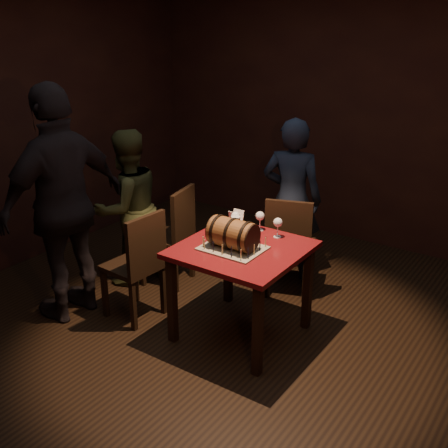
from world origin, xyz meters
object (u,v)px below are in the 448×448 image
object	(u,v)px
wine_glass_mid	(260,217)
person_left_front	(64,205)
wine_glass_left	(235,217)
wine_glass_right	(278,223)
person_left_rear	(127,208)
chair_back	(289,242)
chair_left_rear	(174,231)
pint_of_ale	(236,226)
person_back	(292,200)
pub_table	(242,260)
chair_left_front	(139,261)
barrel_cake	(233,234)

from	to	relation	value
wine_glass_mid	person_left_front	distance (m)	1.56
wine_glass_left	wine_glass_mid	xyz separation A→B (m)	(0.16, 0.11, -0.00)
wine_glass_right	person_left_rear	world-z (taller)	person_left_rear
wine_glass_right	chair_back	xyz separation A→B (m)	(-0.12, 0.45, -0.35)
chair_left_rear	person_left_rear	size ratio (longest dim) A/B	0.65
pint_of_ale	chair_left_rear	world-z (taller)	chair_left_rear
wine_glass_left	person_back	distance (m)	0.91
pub_table	wine_glass_left	size ratio (longest dim) A/B	5.59
wine_glass_right	pint_of_ale	size ratio (longest dim) A/B	1.07
person_left_rear	chair_left_front	bearing A→B (deg)	64.17
wine_glass_mid	wine_glass_right	distance (m)	0.19
wine_glass_mid	person_back	bearing A→B (deg)	99.37
chair_back	person_left_front	bearing A→B (deg)	-136.82
wine_glass_right	person_left_rear	xyz separation A→B (m)	(-1.49, -0.12, -0.15)
barrel_cake	chair_back	world-z (taller)	barrel_cake
chair_back	chair_left_front	distance (m)	1.31
pint_of_ale	person_left_front	bearing A→B (deg)	-149.46
person_left_rear	pub_table	bearing A→B (deg)	95.99
pub_table	chair_back	world-z (taller)	chair_back
wine_glass_right	chair_left_rear	distance (m)	1.16
wine_glass_left	chair_back	size ratio (longest dim) A/B	0.17
wine_glass_mid	person_left_rear	world-z (taller)	person_left_rear
wine_glass_left	chair_left_rear	world-z (taller)	chair_left_rear
chair_back	chair_left_front	size ratio (longest dim) A/B	1.00
pub_table	pint_of_ale	size ratio (longest dim) A/B	6.00
pint_of_ale	person_left_rear	world-z (taller)	person_left_rear
wine_glass_mid	person_left_rear	size ratio (longest dim) A/B	0.11
wine_glass_mid	person_left_front	xyz separation A→B (m)	(-1.29, -0.87, 0.10)
person_back	person_left_rear	distance (m)	1.51
pub_table	wine_glass_right	distance (m)	0.41
wine_glass_mid	chair_left_rear	distance (m)	0.98
pint_of_ale	chair_back	size ratio (longest dim) A/B	0.16
pint_of_ale	chair_left_rear	size ratio (longest dim) A/B	0.16
chair_left_rear	person_back	distance (m)	1.12
chair_back	chair_left_rear	bearing A→B (deg)	-159.06
chair_left_rear	person_left_front	world-z (taller)	person_left_front
wine_glass_left	person_left_rear	size ratio (longest dim) A/B	0.11
wine_glass_right	person_left_rear	distance (m)	1.50
wine_glass_right	pint_of_ale	world-z (taller)	wine_glass_right
pub_table	wine_glass_mid	size ratio (longest dim) A/B	5.59
barrel_cake	chair_left_front	distance (m)	0.87
pint_of_ale	person_left_rear	distance (m)	1.19
pint_of_ale	chair_back	distance (m)	0.68
pub_table	barrel_cake	distance (m)	0.25
chair_back	person_back	world-z (taller)	person_back
wine_glass_left	wine_glass_mid	size ratio (longest dim) A/B	1.00
person_left_rear	person_left_front	bearing A→B (deg)	15.06
chair_left_rear	pub_table	bearing A→B (deg)	-21.53
barrel_cake	wine_glass_mid	world-z (taller)	barrel_cake
person_left_rear	person_left_front	distance (m)	0.75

